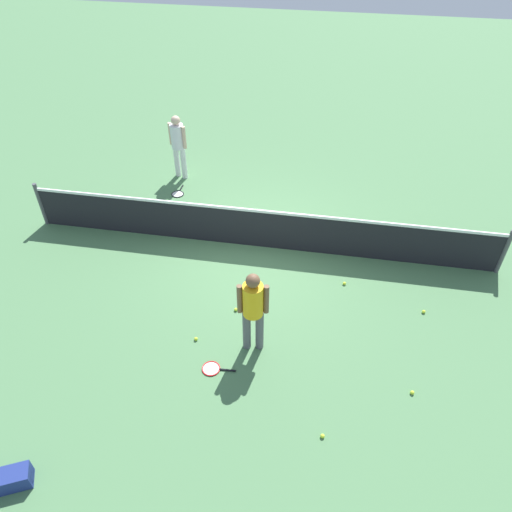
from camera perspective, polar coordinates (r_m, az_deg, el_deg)
The scene contains 13 objects.
ground_plane at distance 10.70m, azimuth 0.26°, elevation 1.19°, with size 40.00×40.00×0.00m, color #4C7A4C.
court_net at distance 10.39m, azimuth 0.27°, elevation 3.33°, with size 10.09×0.09×1.07m.
player_near_side at distance 7.96m, azimuth -0.35°, elevation -5.95°, with size 0.53×0.39×1.70m.
player_far_side at distance 12.77m, azimuth -9.14°, elevation 13.10°, with size 0.52×0.44×1.70m.
tennis_racket_near_player at distance 8.43m, azimuth -5.11°, elevation -13.04°, with size 0.59×0.33×0.03m.
tennis_racket_far_player at distance 12.54m, azimuth -9.14°, elevation 7.26°, with size 0.32×0.59×0.03m.
tennis_ball_near_player at distance 7.78m, azimuth 7.81°, elevation -20.20°, with size 0.07×0.07×0.07m, color #C6E033.
tennis_ball_by_net at distance 9.74m, azimuth 19.09°, elevation -6.20°, with size 0.07×0.07×0.07m, color #C6E033.
tennis_ball_midcourt at distance 9.26m, azimuth -2.39°, elevation -6.30°, with size 0.07×0.07×0.07m, color #C6E033.
tennis_ball_baseline at distance 8.49m, azimuth 17.87°, elevation -15.01°, with size 0.07×0.07×0.07m, color #C6E033.
tennis_ball_stray_left at distance 9.92m, azimuth 10.34°, elevation -3.18°, with size 0.07×0.07×0.07m, color #C6E033.
tennis_ball_stray_right at distance 8.84m, azimuth -7.07°, elevation -9.63°, with size 0.07×0.07×0.07m, color #C6E033.
equipment_bag at distance 8.07m, azimuth -27.55°, elevation -22.38°, with size 0.84×0.60×0.28m.
Camera 1 is at (1.35, -8.18, 6.77)m, focal length 34.08 mm.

